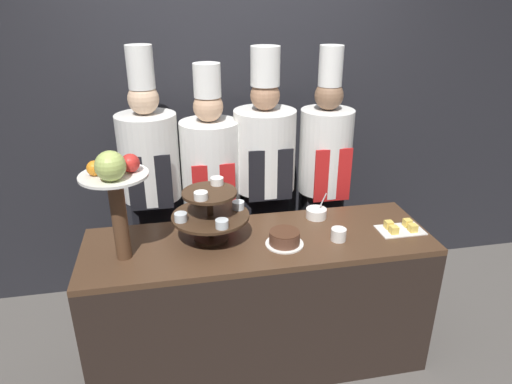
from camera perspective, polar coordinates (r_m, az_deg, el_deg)
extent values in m
cube|color=#232328|center=(3.33, -3.01, 10.69)|extent=(10.00, 0.06, 2.80)
cube|color=black|center=(2.85, 0.40, -13.75)|extent=(1.98, 0.63, 0.83)
cube|color=#4C3321|center=(2.62, 0.42, -6.24)|extent=(1.98, 0.63, 0.03)
cylinder|color=#3D2819|center=(2.62, -5.59, -5.71)|extent=(0.20, 0.20, 0.02)
cylinder|color=#3D2819|center=(2.55, -5.71, -2.98)|extent=(0.04, 0.04, 0.30)
cylinder|color=#3D2819|center=(2.55, -5.71, -2.99)|extent=(0.43, 0.43, 0.02)
cylinder|color=#3D2819|center=(2.49, -5.84, -0.11)|extent=(0.30, 0.30, 0.02)
cylinder|color=silver|center=(2.59, -2.24, -1.66)|extent=(0.07, 0.07, 0.04)
cylinder|color=gold|center=(2.60, -2.23, -1.79)|extent=(0.06, 0.06, 0.03)
cylinder|color=silver|center=(2.68, -7.04, -0.94)|extent=(0.07, 0.07, 0.04)
cylinder|color=green|center=(2.69, -7.03, -1.07)|extent=(0.06, 0.06, 0.03)
cylinder|color=silver|center=(2.49, -9.39, -3.12)|extent=(0.07, 0.07, 0.04)
cylinder|color=beige|center=(2.49, -9.38, -3.25)|extent=(0.06, 0.06, 0.03)
cylinder|color=silver|center=(2.40, -4.28, -3.98)|extent=(0.07, 0.07, 0.04)
cylinder|color=red|center=(2.40, -4.28, -4.13)|extent=(0.06, 0.06, 0.03)
cylinder|color=white|center=(2.57, -4.90, 1.37)|extent=(0.07, 0.07, 0.04)
cylinder|color=white|center=(2.39, -6.90, -0.46)|extent=(0.07, 0.07, 0.04)
cylinder|color=brown|center=(2.43, -16.69, -3.18)|extent=(0.08, 0.08, 0.46)
cylinder|color=white|center=(2.34, -17.36, 2.01)|extent=(0.34, 0.34, 0.01)
sphere|color=red|center=(2.32, -15.44, 3.51)|extent=(0.09, 0.09, 0.09)
sphere|color=#84B742|center=(2.40, -17.30, 3.83)|extent=(0.08, 0.08, 0.08)
sphere|color=orange|center=(2.33, -19.56, 2.83)|extent=(0.07, 0.07, 0.07)
sphere|color=#ADC160|center=(2.23, -17.75, 3.12)|extent=(0.15, 0.15, 0.15)
cylinder|color=white|center=(2.56, 3.57, -6.48)|extent=(0.21, 0.21, 0.01)
cylinder|color=brown|center=(2.54, 3.59, -5.74)|extent=(0.17, 0.17, 0.07)
cylinder|color=#472819|center=(2.52, 3.61, -5.01)|extent=(0.17, 0.17, 0.01)
cylinder|color=white|center=(2.62, 10.27, -5.25)|extent=(0.09, 0.09, 0.07)
cube|color=white|center=(2.83, 17.58, -4.55)|extent=(0.27, 0.16, 0.01)
cube|color=#EFCC56|center=(2.76, 16.85, -4.55)|extent=(0.04, 0.04, 0.04)
cube|color=#EFCC56|center=(2.82, 19.02, -4.27)|extent=(0.04, 0.04, 0.04)
cube|color=#EFCC56|center=(2.81, 16.26, -3.94)|extent=(0.04, 0.04, 0.04)
cube|color=#EFCC56|center=(2.87, 18.40, -3.68)|extent=(0.04, 0.04, 0.04)
cylinder|color=white|center=(2.86, 7.54, -2.64)|extent=(0.13, 0.13, 0.06)
cylinder|color=#BCBCC1|center=(2.84, 8.29, -1.23)|extent=(0.05, 0.01, 0.11)
cube|color=black|center=(3.30, -12.04, -7.73)|extent=(0.28, 0.16, 0.91)
cylinder|color=silver|center=(2.99, -13.22, 4.31)|extent=(0.38, 0.38, 0.55)
cube|color=black|center=(2.86, -13.08, 1.06)|extent=(0.27, 0.01, 0.35)
sphere|color=#DBB28E|center=(2.90, -13.90, 11.23)|extent=(0.19, 0.19, 0.19)
cylinder|color=white|center=(2.86, -14.28, 14.90)|extent=(0.16, 0.16, 0.25)
cube|color=#38332D|center=(3.34, -5.21, -7.99)|extent=(0.29, 0.16, 0.80)
cylinder|color=white|center=(3.03, -5.69, 3.31)|extent=(0.39, 0.39, 0.59)
cube|color=red|center=(2.91, -5.23, -0.12)|extent=(0.27, 0.01, 0.38)
sphere|color=tan|center=(2.92, -6.00, 10.55)|extent=(0.19, 0.19, 0.19)
cylinder|color=white|center=(2.89, -6.14, 13.72)|extent=(0.17, 0.17, 0.20)
cube|color=black|center=(3.36, 0.99, -6.59)|extent=(0.31, 0.17, 0.91)
cylinder|color=white|center=(3.05, 1.09, 5.25)|extent=(0.41, 0.41, 0.54)
cube|color=black|center=(2.91, 1.87, 2.04)|extent=(0.29, 0.01, 0.35)
sphere|color=#A37556|center=(2.96, 1.14, 11.97)|extent=(0.19, 0.19, 0.19)
cylinder|color=white|center=(2.93, 1.17, 15.47)|extent=(0.18, 0.18, 0.24)
cube|color=#28282D|center=(3.47, 7.95, -6.21)|extent=(0.27, 0.15, 0.86)
cylinder|color=white|center=(3.18, 8.67, 5.08)|extent=(0.36, 0.36, 0.57)
cube|color=red|center=(3.07, 9.58, 2.04)|extent=(0.25, 0.01, 0.37)
sphere|color=#846047|center=(3.08, 9.11, 11.83)|extent=(0.19, 0.19, 0.19)
cylinder|color=white|center=(3.05, 9.34, 15.30)|extent=(0.15, 0.15, 0.25)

